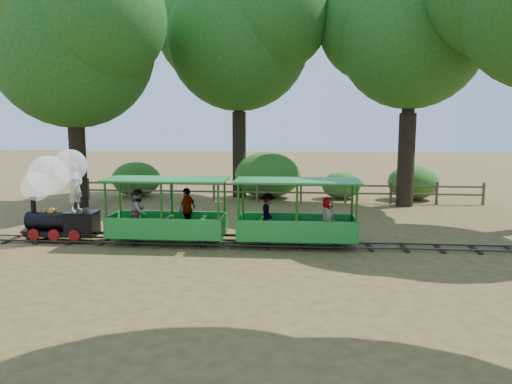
# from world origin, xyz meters

# --- Properties ---
(ground) EXTENTS (90.00, 90.00, 0.00)m
(ground) POSITION_xyz_m (0.00, 0.00, 0.00)
(ground) COLOR olive
(ground) RESTS_ON ground
(track) EXTENTS (22.00, 1.00, 0.10)m
(track) POSITION_xyz_m (0.00, 0.00, 0.07)
(track) COLOR #3F3D3A
(track) RESTS_ON ground
(locomotive) EXTENTS (2.52, 1.19, 2.89)m
(locomotive) POSITION_xyz_m (-6.53, 0.07, 1.63)
(locomotive) COLOR black
(locomotive) RESTS_ON ground
(carriage_front) EXTENTS (3.64, 1.49, 1.89)m
(carriage_front) POSITION_xyz_m (-3.09, -0.03, 0.83)
(carriage_front) COLOR #1F8E30
(carriage_front) RESTS_ON track
(carriage_rear) EXTENTS (3.64, 1.50, 1.89)m
(carriage_rear) POSITION_xyz_m (0.80, 0.04, 0.79)
(carriage_rear) COLOR #1F8E30
(carriage_rear) RESTS_ON track
(oak_nw) EXTENTS (8.45, 7.43, 10.13)m
(oak_nw) POSITION_xyz_m (-8.53, 6.09, 7.10)
(oak_nw) COLOR #2D2116
(oak_nw) RESTS_ON ground
(oak_nc) EXTENTS (8.36, 7.36, 10.81)m
(oak_nc) POSITION_xyz_m (-2.03, 9.59, 7.81)
(oak_nc) COLOR #2D2116
(oak_nc) RESTS_ON ground
(oak_ne) EXTENTS (7.66, 6.74, 10.29)m
(oak_ne) POSITION_xyz_m (5.47, 7.58, 7.53)
(oak_ne) COLOR #2D2116
(oak_ne) RESTS_ON ground
(fence) EXTENTS (18.10, 0.10, 1.00)m
(fence) POSITION_xyz_m (0.00, 8.00, 0.58)
(fence) COLOR brown
(fence) RESTS_ON ground
(shrub_west) EXTENTS (2.42, 1.86, 1.68)m
(shrub_west) POSITION_xyz_m (-7.09, 9.30, 0.84)
(shrub_west) COLOR #2D6B1E
(shrub_west) RESTS_ON ground
(shrub_mid_w) EXTENTS (3.18, 2.44, 2.20)m
(shrub_mid_w) POSITION_xyz_m (-0.61, 9.30, 1.10)
(shrub_mid_w) COLOR #2D6B1E
(shrub_mid_w) RESTS_ON ground
(shrub_mid_e) EXTENTS (1.84, 1.42, 1.28)m
(shrub_mid_e) POSITION_xyz_m (2.91, 9.30, 0.64)
(shrub_mid_e) COLOR #2D6B1E
(shrub_mid_e) RESTS_ON ground
(shrub_east) EXTENTS (2.36, 1.81, 1.63)m
(shrub_east) POSITION_xyz_m (6.25, 9.30, 0.82)
(shrub_east) COLOR #2D6B1E
(shrub_east) RESTS_ON ground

